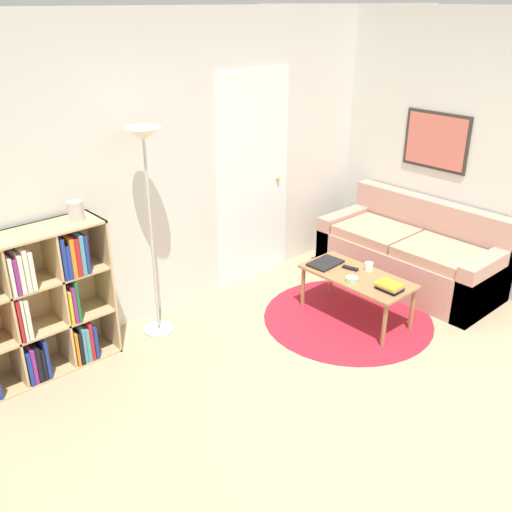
{
  "coord_description": "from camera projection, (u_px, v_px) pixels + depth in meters",
  "views": [
    {
      "loc": [
        -2.71,
        -1.63,
        2.64
      ],
      "look_at": [
        -0.05,
        1.32,
        0.85
      ],
      "focal_mm": 40.0,
      "sensor_mm": 36.0,
      "label": 1
    }
  ],
  "objects": [
    {
      "name": "rug",
      "position": [
        348.0,
        318.0,
        5.17
      ],
      "size": [
        1.52,
        1.52,
        0.01
      ],
      "color": "maroon",
      "rests_on": "ground_plane"
    },
    {
      "name": "remote",
      "position": [
        350.0,
        268.0,
        5.12
      ],
      "size": [
        0.08,
        0.15,
        0.02
      ],
      "color": "black",
      "rests_on": "coffee_table"
    },
    {
      "name": "floor_lamp",
      "position": [
        146.0,
        168.0,
        4.39
      ],
      "size": [
        0.28,
        0.28,
        1.77
      ],
      "color": "#B7B7BC",
      "rests_on": "ground_plane"
    },
    {
      "name": "vase_on_shelf",
      "position": [
        76.0,
        211.0,
        4.2
      ],
      "size": [
        0.12,
        0.12,
        0.14
      ],
      "color": "#B7B2A8",
      "rests_on": "bookshelf"
    },
    {
      "name": "coffee_table",
      "position": [
        357.0,
        280.0,
        5.03
      ],
      "size": [
        0.48,
        1.0,
        0.43
      ],
      "color": "#996B42",
      "rests_on": "ground_plane"
    },
    {
      "name": "bowl",
      "position": [
        352.0,
        280.0,
        4.88
      ],
      "size": [
        0.11,
        0.11,
        0.04
      ],
      "color": "#9ED193",
      "rests_on": "coffee_table"
    },
    {
      "name": "ground_plane",
      "position": [
        392.0,
        428.0,
        3.85
      ],
      "size": [
        14.0,
        14.0,
        0.0
      ],
      "primitive_type": "plane",
      "color": "tan"
    },
    {
      "name": "cup",
      "position": [
        369.0,
        267.0,
        5.08
      ],
      "size": [
        0.08,
        0.08,
        0.07
      ],
      "color": "white",
      "rests_on": "coffee_table"
    },
    {
      "name": "laptop",
      "position": [
        325.0,
        263.0,
        5.21
      ],
      "size": [
        0.32,
        0.23,
        0.02
      ],
      "color": "black",
      "rests_on": "coffee_table"
    },
    {
      "name": "wall_back",
      "position": [
        179.0,
        169.0,
        4.97
      ],
      "size": [
        7.65,
        0.11,
        2.6
      ],
      "color": "silver",
      "rests_on": "ground_plane"
    },
    {
      "name": "bookshelf",
      "position": [
        29.0,
        309.0,
        4.19
      ],
      "size": [
        1.16,
        0.34,
        1.15
      ],
      "color": "tan",
      "rests_on": "ground_plane"
    },
    {
      "name": "wall_right",
      "position": [
        447.0,
        150.0,
        5.56
      ],
      "size": [
        0.08,
        5.39,
        2.6
      ],
      "color": "silver",
      "rests_on": "ground_plane"
    },
    {
      "name": "book_stack_on_table",
      "position": [
        390.0,
        287.0,
        4.74
      ],
      "size": [
        0.16,
        0.21,
        0.06
      ],
      "color": "black",
      "rests_on": "coffee_table"
    },
    {
      "name": "couch",
      "position": [
        412.0,
        255.0,
        5.74
      ],
      "size": [
        0.8,
        1.77,
        0.82
      ],
      "color": "tan",
      "rests_on": "ground_plane"
    }
  ]
}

